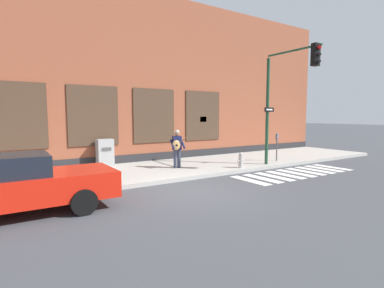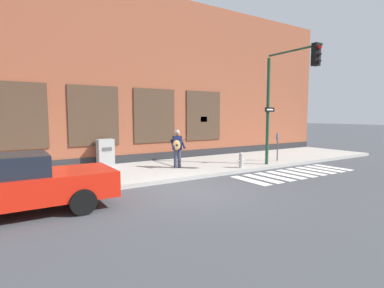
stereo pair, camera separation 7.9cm
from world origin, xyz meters
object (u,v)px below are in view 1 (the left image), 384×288
at_px(busker, 177,147).
at_px(utility_box, 105,153).
at_px(traffic_light, 286,87).
at_px(fire_hydrant, 241,160).
at_px(parking_meter, 277,143).
at_px(red_car, 17,185).

relative_size(busker, utility_box, 1.35).
distance_m(traffic_light, fire_hydrant, 3.77).
height_order(busker, parking_meter, busker).
relative_size(traffic_light, utility_box, 4.13).
bearing_deg(parking_meter, traffic_light, -129.78).
bearing_deg(utility_box, fire_hydrant, -36.90).
xyz_separation_m(red_car, parking_meter, (11.63, 1.90, 0.33)).
xyz_separation_m(busker, traffic_light, (4.12, -2.46, 2.61)).
distance_m(red_car, utility_box, 6.32).
bearing_deg(fire_hydrant, utility_box, 143.10).
bearing_deg(busker, parking_meter, -10.43).
relative_size(red_car, fire_hydrant, 6.59).
height_order(parking_meter, fire_hydrant, parking_meter).
height_order(parking_meter, utility_box, parking_meter).
relative_size(busker, parking_meter, 1.18).
distance_m(traffic_light, utility_box, 8.65).
xyz_separation_m(busker, utility_box, (-2.54, 2.21, -0.33)).
relative_size(red_car, utility_box, 3.69).
height_order(utility_box, fire_hydrant, utility_box).
bearing_deg(parking_meter, utility_box, 157.94).
height_order(red_car, parking_meter, parking_meter).
xyz_separation_m(parking_meter, utility_box, (-7.88, 3.20, -0.32)).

